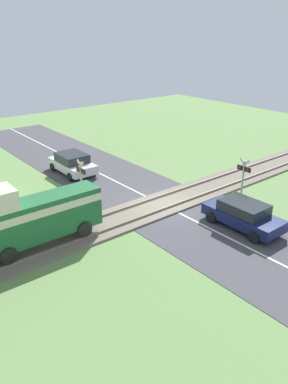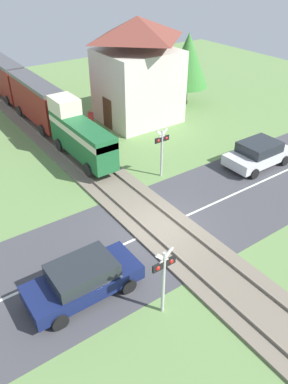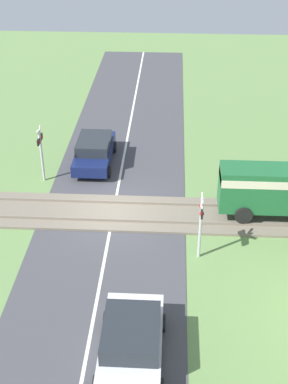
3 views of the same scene
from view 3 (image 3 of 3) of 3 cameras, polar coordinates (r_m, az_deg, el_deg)
The scene contains 7 objects.
ground_plane at distance 23.84m, azimuth -3.31°, elevation -2.36°, with size 60.00×60.00×0.00m, color #66894C.
road_surface at distance 23.83m, azimuth -3.31°, elevation -2.34°, with size 48.00×6.40×0.02m.
track_bed at distance 23.80m, azimuth -3.32°, elevation -2.22°, with size 2.80×48.00×0.24m.
car_near_crossing at distance 27.61m, azimuth -5.32°, elevation 4.43°, with size 4.18×1.94×1.42m.
car_far_side at distance 17.06m, azimuth -1.36°, elevation -15.66°, with size 4.04×2.06×1.47m.
crossing_signal_west_approach at distance 25.94m, azimuth -10.96°, elevation 4.74°, with size 0.90×0.18×2.82m.
crossing_signal_east_approach at distance 20.40m, azimuth 6.10°, elevation -2.82°, with size 0.90×0.18×2.82m.
Camera 3 is at (19.63, 2.47, 13.29)m, focal length 50.00 mm.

